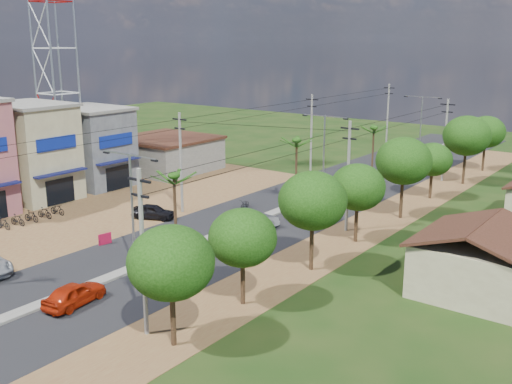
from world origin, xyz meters
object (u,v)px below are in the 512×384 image
roadside_sign (105,239)px  parked_scooter_row (3,224)px  car_red_near (74,294)px  car_white_far (301,185)px  car_silver_mid (252,222)px  car_parked_dark (153,212)px  moto_rider_east (179,286)px

roadside_sign → parked_scooter_row: 10.00m
car_red_near → car_white_far: (-3.95, 30.85, -0.02)m
car_silver_mid → roadside_sign: (-7.06, -9.15, -0.35)m
parked_scooter_row → car_parked_dark: bearing=50.7°
car_red_near → car_silver_mid: 17.21m
car_silver_mid → moto_rider_east: bearing=117.2°
car_red_near → parked_scooter_row: car_red_near is taller
car_silver_mid → roadside_sign: size_ratio=4.49×
car_white_far → car_parked_dark: (-5.05, -15.88, -0.03)m
car_red_near → car_parked_dark: bearing=-66.0°
car_red_near → parked_scooter_row: size_ratio=0.36×
car_silver_mid → car_white_far: size_ratio=1.05×
car_red_near → car_parked_dark: size_ratio=1.07×
car_silver_mid → car_white_far: bearing=-63.4°
car_parked_dark → car_silver_mid: bearing=-98.0°
car_white_far → parked_scooter_row: bearing=-121.0°
car_parked_dark → roadside_sign: size_ratio=3.48×
car_silver_mid → car_white_far: car_silver_mid is taller
car_silver_mid → roadside_sign: bearing=62.7°
car_white_far → roadside_sign: size_ratio=4.27×
car_red_near → roadside_sign: size_ratio=3.74×
car_white_far → parked_scooter_row: (-12.78, -25.33, -0.17)m
roadside_sign → parked_scooter_row: size_ratio=0.10×
car_white_far → moto_rider_east: 27.01m
car_red_near → roadside_sign: car_red_near is taller
car_red_near → parked_scooter_row: 17.62m
car_silver_mid → parked_scooter_row: size_ratio=0.44×
car_silver_mid → car_parked_dark: car_silver_mid is taller
car_red_near → car_white_far: 31.10m
car_white_far → car_parked_dark: car_white_far is taller
roadside_sign → car_red_near: bearing=-39.0°
car_white_far → moto_rider_east: (7.65, -25.91, -0.20)m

